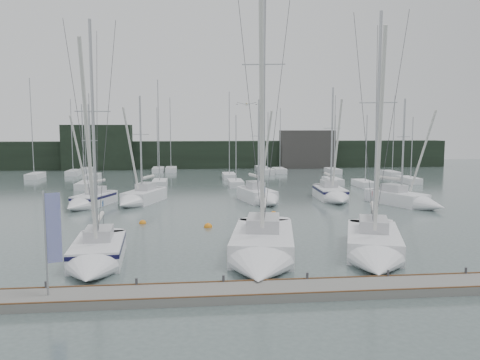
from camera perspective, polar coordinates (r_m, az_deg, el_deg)
The scene contains 19 objects.
ground at distance 26.52m, azimuth 1.75°, elevation -10.16°, with size 160.00×160.00×0.00m, color #4D5E5C.
dock at distance 21.76m, azimuth 3.56°, elevation -13.38°, with size 24.00×2.00×0.40m, color slate.
far_treeline at distance 87.40m, azimuth -3.70°, elevation 3.11°, with size 90.00×4.00×5.00m, color black.
far_building_left at distance 86.85m, azimuth -16.99°, elevation 3.82°, with size 12.00×3.00×8.00m, color black.
far_building_right at distance 87.93m, azimuth 8.17°, elevation 3.73°, with size 10.00×3.00×7.00m, color #3A3836.
mast_forest at distance 70.53m, azimuth -2.56°, elevation 0.67°, with size 55.72×27.74×14.76m.
sailboat_near_left at distance 26.77m, azimuth -17.24°, elevation -9.02°, with size 3.30×8.38×14.26m.
sailboat_near_center at distance 26.38m, azimuth 2.65°, elevation -8.82°, with size 5.47×11.40×18.98m.
sailboat_near_right at distance 28.08m, azimuth 16.11°, elevation -8.25°, with size 6.16×10.30×15.28m.
sailboat_mid_a at distance 46.70m, azimuth -18.14°, elevation -2.52°, with size 4.44×7.33×10.52m.
sailboat_mid_b at distance 47.11m, azimuth -12.42°, elevation -2.25°, with size 5.01×7.86×11.46m.
sailboat_mid_c at distance 46.74m, azimuth 2.70°, elevation -2.13°, with size 4.13×7.45×11.11m.
sailboat_mid_d at distance 49.31m, azimuth 11.27°, elevation -1.79°, with size 3.11×8.05×12.52m.
sailboat_mid_e at distance 47.67m, azimuth 20.08°, elevation -2.39°, with size 5.61×8.54×11.11m.
buoy_a at distance 35.86m, azimuth -3.92°, elevation -5.76°, with size 0.65×0.65×0.65m, color orange.
buoy_b at distance 40.96m, azimuth 4.11°, elevation -4.22°, with size 0.61×0.61×0.61m, color orange.
buoy_c at distance 37.94m, azimuth -11.78°, elevation -5.21°, with size 0.57×0.57×0.57m, color orange.
dock_banner at distance 21.56m, azimuth -22.07°, elevation -6.09°, with size 0.65×0.29×4.53m.
seagull at distance 23.85m, azimuth 0.82°, elevation 9.28°, with size 0.99×0.45×0.20m.
Camera 1 is at (-3.43, -25.18, 7.58)m, focal length 35.00 mm.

